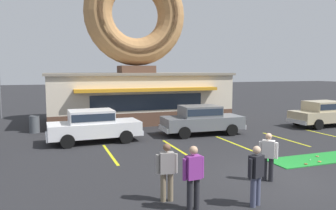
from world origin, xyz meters
TOP-DOWN VIEW (x-y plane):
  - ground_plane at (0.00, 0.00)m, footprint 160.00×160.00m
  - donut_shop_building at (-1.22, 13.94)m, footprint 12.30×6.75m
  - putting_mat at (3.21, 1.40)m, footprint 4.65×1.40m
  - mini_donut_near_right at (1.92, 0.90)m, footprint 0.13×0.13m
  - mini_donut_mid_left at (2.65, 0.97)m, footprint 0.13×0.13m
  - mini_donut_mid_centre at (3.16, 1.62)m, footprint 0.13×0.13m
  - golf_ball at (2.47, 1.27)m, footprint 0.04×0.04m
  - car_grey at (0.83, 7.64)m, footprint 4.63×2.13m
  - car_champagne at (9.31, 7.43)m, footprint 4.59×2.03m
  - car_white at (-5.04, 7.64)m, footprint 4.62×2.10m
  - pedestrian_blue_sweater_man at (-0.51, -0.07)m, footprint 0.46×0.43m
  - pedestrian_hooded_kid at (-2.03, -1.60)m, footprint 0.56×0.36m
  - pedestrian_leather_jacket_man at (-3.66, -1.27)m, footprint 0.59×0.27m
  - pedestrian_clipboard_woman at (-4.10, -0.52)m, footprint 0.59×0.30m
  - trash_bin at (-7.89, 11.29)m, footprint 0.57×0.57m
  - parking_stripe_far_left at (-4.69, 5.00)m, footprint 0.12×3.60m
  - parking_stripe_left at (-1.69, 5.00)m, footprint 0.12×3.60m
  - parking_stripe_mid_left at (1.31, 5.00)m, footprint 0.12×3.60m
  - parking_stripe_centre at (4.31, 5.00)m, footprint 0.12×3.60m
  - parking_stripe_mid_right at (7.31, 5.00)m, footprint 0.12×3.60m

SIDE VIEW (x-z plane):
  - ground_plane at x=0.00m, z-range 0.00..0.00m
  - parking_stripe_far_left at x=-4.69m, z-range 0.00..0.01m
  - parking_stripe_left at x=-1.69m, z-range 0.00..0.01m
  - parking_stripe_mid_left at x=1.31m, z-range 0.00..0.01m
  - parking_stripe_centre at x=4.31m, z-range 0.00..0.01m
  - parking_stripe_mid_right at x=7.31m, z-range 0.00..0.01m
  - putting_mat at x=3.21m, z-range 0.00..0.03m
  - mini_donut_near_right at x=1.92m, z-range 0.03..0.07m
  - mini_donut_mid_left at x=2.65m, z-range 0.03..0.07m
  - mini_donut_mid_centre at x=3.16m, z-range 0.03..0.07m
  - golf_ball at x=2.47m, z-range 0.03..0.07m
  - trash_bin at x=-7.89m, z-range 0.01..0.99m
  - pedestrian_blue_sweater_man at x=-0.51m, z-range 0.08..1.63m
  - car_grey at x=0.83m, z-range 0.07..1.67m
  - car_champagne at x=9.31m, z-range 0.07..1.67m
  - car_white at x=-5.04m, z-range 0.07..1.67m
  - pedestrian_clipboard_woman at x=-4.10m, z-range 0.08..1.67m
  - pedestrian_hooded_kid at x=-2.03m, z-range 0.08..1.68m
  - pedestrian_leather_jacket_man at x=-3.66m, z-range 0.09..1.74m
  - donut_shop_building at x=-1.22m, z-range -1.74..9.22m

